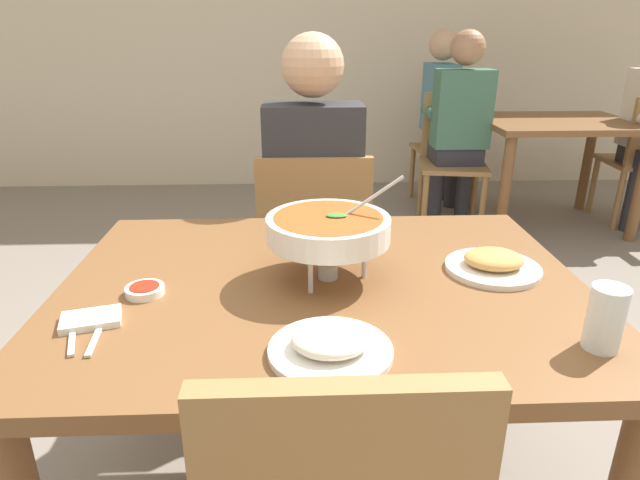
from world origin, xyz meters
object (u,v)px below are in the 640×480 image
at_px(diner_main, 313,189).
at_px(drink_glass, 605,321).
at_px(dining_table_far, 555,139).
at_px(patron_bg_left, 444,108).
at_px(rice_plate, 331,345).
at_px(chair_diner_main, 313,249).
at_px(dining_table_main, 323,317).
at_px(chair_bg_middle, 452,152).
at_px(patron_bg_middle, 459,119).
at_px(sauce_dish, 145,290).
at_px(chair_bg_left, 457,139).
at_px(appetizer_plate, 493,264).
at_px(curry_bowl, 328,229).

xyz_separation_m(diner_main, drink_glass, (0.53, -1.12, 0.05)).
xyz_separation_m(diner_main, dining_table_far, (1.70, 1.60, -0.14)).
bearing_deg(patron_bg_left, rice_plate, -108.00).
bearing_deg(drink_glass, chair_diner_main, 115.96).
bearing_deg(dining_table_main, drink_glass, -31.06).
bearing_deg(drink_glass, rice_plate, -179.79).
relative_size(chair_bg_middle, patron_bg_middle, 0.69).
height_order(sauce_dish, dining_table_far, sauce_dish).
bearing_deg(diner_main, sauce_dish, -116.18).
xyz_separation_m(diner_main, sauce_dish, (-0.42, -0.85, 0.01)).
relative_size(dining_table_main, patron_bg_middle, 0.98).
bearing_deg(drink_glass, dining_table_main, 148.94).
bearing_deg(diner_main, patron_bg_middle, 57.56).
relative_size(dining_table_main, patron_bg_left, 0.98).
relative_size(patron_bg_left, patron_bg_middle, 1.00).
distance_m(chair_bg_left, patron_bg_middle, 0.60).
height_order(rice_plate, patron_bg_middle, patron_bg_middle).
distance_m(diner_main, patron_bg_left, 2.38).
xyz_separation_m(appetizer_plate, dining_table_far, (1.26, 2.36, -0.15)).
height_order(sauce_dish, chair_bg_middle, chair_bg_middle).
relative_size(chair_diner_main, rice_plate, 3.75).
bearing_deg(sauce_dish, chair_bg_middle, 60.42).
height_order(curry_bowl, appetizer_plate, curry_bowl).
height_order(diner_main, drink_glass, diner_main).
distance_m(drink_glass, patron_bg_left, 3.29).
height_order(chair_bg_left, patron_bg_left, patron_bg_left).
relative_size(appetizer_plate, drink_glass, 1.85).
height_order(appetizer_plate, chair_bg_left, chair_bg_left).
bearing_deg(chair_bg_left, dining_table_far, -46.80).
xyz_separation_m(curry_bowl, patron_bg_left, (1.04, 2.91, -0.12)).
bearing_deg(chair_bg_middle, diner_main, -121.21).
distance_m(chair_bg_left, chair_bg_middle, 0.49).
xyz_separation_m(appetizer_plate, chair_bg_left, (0.75, 2.90, -0.25)).
xyz_separation_m(dining_table_main, sauce_dish, (-0.42, -0.05, 0.11)).
height_order(dining_table_main, drink_glass, drink_glass).
xyz_separation_m(curry_bowl, patron_bg_middle, (1.01, 2.40, -0.12)).
xyz_separation_m(curry_bowl, drink_glass, (0.51, -0.34, -0.07)).
xyz_separation_m(sauce_dish, dining_table_far, (2.12, 2.45, -0.14)).
relative_size(curry_bowl, patron_bg_middle, 0.25).
relative_size(dining_table_main, chair_bg_middle, 1.42).
relative_size(rice_plate, chair_bg_left, 0.27).
relative_size(appetizer_plate, sauce_dish, 2.67).
relative_size(chair_diner_main, patron_bg_middle, 0.69).
xyz_separation_m(dining_table_main, chair_bg_middle, (1.02, 2.48, -0.13)).
relative_size(chair_diner_main, patron_bg_left, 0.69).
bearing_deg(chair_bg_middle, rice_plate, -110.00).
height_order(curry_bowl, drink_glass, curry_bowl).
bearing_deg(chair_bg_middle, drink_glass, -99.99).
bearing_deg(sauce_dish, chair_bg_left, 61.84).
relative_size(appetizer_plate, patron_bg_middle, 0.18).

